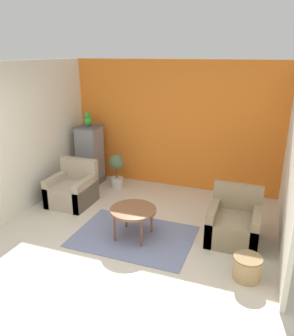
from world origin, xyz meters
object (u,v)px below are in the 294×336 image
(armchair_left, at_px, (73,190))
(birdcage, at_px, (90,155))
(potted_plant, at_px, (116,168))
(wicker_basket, at_px, (247,267))
(coffee_table, at_px, (133,211))
(parrot, at_px, (88,120))
(armchair_right, at_px, (234,224))

(armchair_left, xyz_separation_m, birdcage, (-0.22, 1.09, 0.36))
(potted_plant, xyz_separation_m, wicker_basket, (2.85, -2.15, -0.27))
(coffee_table, xyz_separation_m, birdcage, (-1.77, 1.81, 0.19))
(coffee_table, bearing_deg, wicker_basket, -13.55)
(birdcage, distance_m, wicker_basket, 4.18)
(wicker_basket, bearing_deg, coffee_table, 166.45)
(coffee_table, xyz_separation_m, parrot, (-1.77, 1.81, 0.96))
(birdcage, relative_size, potted_plant, 1.74)
(armchair_right, bearing_deg, potted_plant, 153.91)
(birdcage, bearing_deg, parrot, 90.00)
(armchair_right, xyz_separation_m, birdcage, (-3.24, 1.34, 0.36))
(coffee_table, distance_m, wicker_basket, 1.81)
(armchair_right, relative_size, birdcage, 0.64)
(armchair_left, xyz_separation_m, armchair_right, (3.02, -0.25, 0.00))
(birdcage, distance_m, potted_plant, 0.70)
(armchair_left, height_order, wicker_basket, armchair_left)
(coffee_table, height_order, birdcage, birdcage)
(potted_plant, bearing_deg, armchair_left, -113.72)
(parrot, bearing_deg, wicker_basket, -32.42)
(armchair_right, height_order, potted_plant, armchair_right)
(parrot, xyz_separation_m, wicker_basket, (3.51, -2.23, -1.23))
(armchair_right, distance_m, wicker_basket, 0.93)
(armchair_right, distance_m, birdcage, 3.52)
(coffee_table, distance_m, birdcage, 2.54)
(wicker_basket, bearing_deg, armchair_right, 107.14)
(parrot, bearing_deg, armchair_left, -78.48)
(coffee_table, bearing_deg, potted_plant, 122.74)
(armchair_left, xyz_separation_m, parrot, (-0.22, 1.09, 1.13))
(armchair_left, relative_size, parrot, 2.70)
(coffee_table, relative_size, potted_plant, 0.98)
(wicker_basket, bearing_deg, potted_plant, 143.00)
(armchair_left, distance_m, wicker_basket, 3.48)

